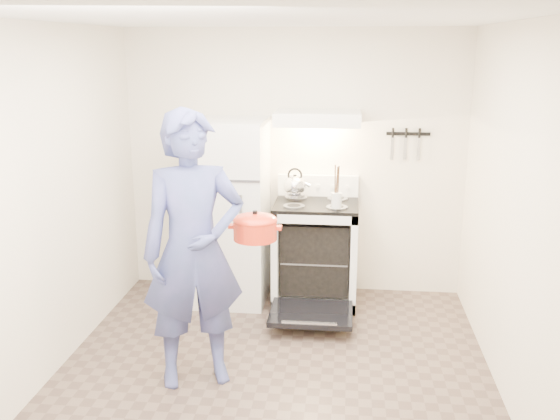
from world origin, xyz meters
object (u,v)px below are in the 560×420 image
object	(u,v)px
tea_kettle	(295,184)
dutch_oven	(255,230)
refrigerator	(228,212)
stove_body	(315,254)
person	(194,251)

from	to	relation	value
tea_kettle	dutch_oven	distance (m)	1.36
tea_kettle	refrigerator	bearing A→B (deg)	-170.82
tea_kettle	dutch_oven	world-z (taller)	tea_kettle
refrigerator	dutch_oven	xyz separation A→B (m)	(0.44, -1.25, 0.22)
refrigerator	stove_body	bearing A→B (deg)	1.77
stove_body	tea_kettle	bearing A→B (deg)	160.26
tea_kettle	person	xyz separation A→B (m)	(-0.56, -1.60, -0.13)
refrigerator	tea_kettle	distance (m)	0.66
stove_body	tea_kettle	world-z (taller)	tea_kettle
refrigerator	stove_body	size ratio (longest dim) A/B	1.85
dutch_oven	person	bearing A→B (deg)	-147.80
refrigerator	stove_body	xyz separation A→B (m)	(0.81, 0.02, -0.39)
stove_body	tea_kettle	distance (m)	0.68
person	refrigerator	bearing A→B (deg)	70.32
refrigerator	dutch_oven	bearing A→B (deg)	-70.67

